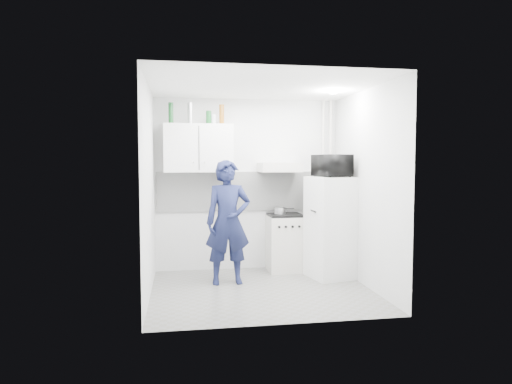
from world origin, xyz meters
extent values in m
plane|color=#5F5D55|center=(0.00, 0.00, 0.00)|extent=(2.80, 2.80, 0.00)
plane|color=white|center=(0.00, 0.00, 2.60)|extent=(2.80, 2.80, 0.00)
plane|color=silver|center=(0.00, 1.25, 1.30)|extent=(2.80, 0.00, 2.80)
plane|color=silver|center=(-1.40, 0.00, 1.30)|extent=(0.00, 2.60, 2.60)
plane|color=silver|center=(1.40, 0.00, 1.30)|extent=(0.00, 2.60, 2.60)
imported|color=#151A3B|center=(-0.39, 0.42, 0.84)|extent=(0.63, 0.43, 1.68)
cube|color=silver|center=(0.54, 1.00, 0.42)|extent=(0.52, 0.52, 0.83)
cube|color=white|center=(1.10, 0.50, 0.72)|extent=(0.71, 0.71, 1.44)
cube|color=black|center=(0.54, 1.00, 0.85)|extent=(0.50, 0.50, 0.03)
cylinder|color=silver|center=(0.47, 1.04, 0.91)|extent=(0.17, 0.17, 0.10)
imported|color=black|center=(1.10, 0.50, 1.60)|extent=(0.63, 0.48, 0.31)
cylinder|color=#144C1E|center=(-1.14, 1.07, 2.35)|extent=(0.07, 0.07, 0.30)
cylinder|color=silver|center=(-0.87, 1.07, 2.35)|extent=(0.07, 0.07, 0.31)
cylinder|color=#144C1E|center=(-0.60, 1.07, 2.30)|extent=(0.08, 0.08, 0.20)
cylinder|color=#B2B7BC|center=(-0.52, 1.07, 2.27)|extent=(0.08, 0.08, 0.14)
cylinder|color=brown|center=(-0.41, 1.07, 2.35)|extent=(0.07, 0.07, 0.29)
cube|color=white|center=(-0.75, 1.07, 1.85)|extent=(1.00, 0.35, 0.70)
cube|color=silver|center=(0.45, 1.00, 1.57)|extent=(0.60, 0.50, 0.14)
cube|color=white|center=(0.00, 1.24, 1.20)|extent=(2.74, 0.03, 0.60)
cylinder|color=silver|center=(1.30, 1.17, 1.30)|extent=(0.05, 0.05, 2.60)
cylinder|color=silver|center=(1.18, 1.17, 1.30)|extent=(0.04, 0.04, 2.60)
cylinder|color=white|center=(1.00, 0.20, 2.57)|extent=(0.10, 0.10, 0.02)
camera|label=1|loc=(-1.01, -5.68, 1.66)|focal=32.00mm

